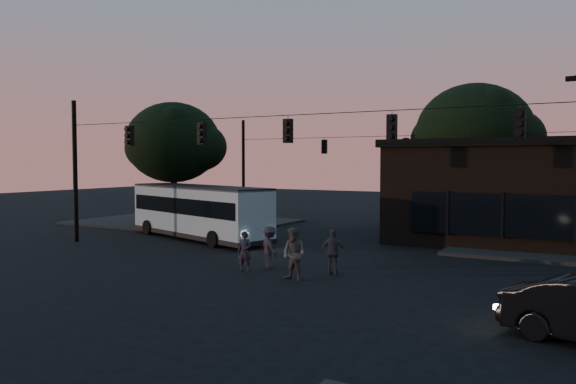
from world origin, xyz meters
The scene contains 12 objects.
ground centered at (0.00, 0.00, 0.00)m, with size 120.00×120.00×0.00m, color black.
sidewalk_far_left centered at (-14.00, 14.00, 0.07)m, with size 14.00×10.00×0.15m, color black.
building centered at (9.00, 15.97, 2.71)m, with size 15.40×10.41×5.40m.
tree_behind centered at (4.00, 22.00, 6.19)m, with size 7.60×7.60×9.43m.
tree_left centered at (-14.00, 13.00, 5.57)m, with size 6.40×6.40×8.30m.
signal_rig_near centered at (0.00, 4.00, 4.45)m, with size 26.24×0.30×7.50m.
signal_rig_far centered at (0.00, 20.00, 4.20)m, with size 26.24×0.30×7.50m.
bus centered at (-7.90, 7.98, 1.65)m, with size 10.70×5.64×2.95m.
pedestrian_a centered at (-0.58, 1.59, 0.79)m, with size 0.57×0.38×1.57m, color black.
pedestrian_b centered at (1.90, 1.06, 0.96)m, with size 0.93×0.73×1.91m, color #484142.
pedestrian_c centered at (2.69, 2.70, 0.86)m, with size 1.01×0.42×1.73m, color #2D2F37.
pedestrian_d centered at (-0.07, 2.63, 0.85)m, with size 1.09×0.63×1.69m, color #25212A.
Camera 1 is at (11.50, -16.44, 4.26)m, focal length 35.00 mm.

